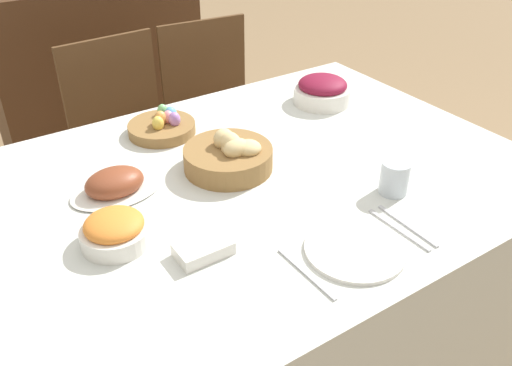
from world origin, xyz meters
The scene contains 16 objects.
ground_plane centered at (0.00, 0.00, 0.00)m, with size 12.00×12.00×0.00m, color #937551.
dining_table centered at (0.00, 0.00, 0.39)m, with size 1.70×1.15×0.78m.
chair_far_right centered at (0.46, 0.94, 0.49)m, with size 0.46×0.46×0.90m.
chair_far_center centered at (0.03, 0.94, 0.49)m, with size 0.44×0.44×0.90m.
sideboard centered at (0.20, 1.81, 0.48)m, with size 1.10×0.44×0.96m.
bread_basket centered at (0.02, 0.07, 0.82)m, with size 0.26×0.26×0.11m.
egg_basket centered at (-0.04, 0.38, 0.80)m, with size 0.22×0.22×0.08m.
ham_platter centered at (-0.30, 0.14, 0.80)m, with size 0.25×0.17×0.07m.
beet_salad_bowl centered at (0.54, 0.29, 0.82)m, with size 0.20×0.20×0.10m.
carrot_bowl centered at (-0.38, -0.07, 0.81)m, with size 0.16×0.16×0.08m.
dinner_plate centered at (0.07, -0.40, 0.78)m, with size 0.23×0.23×0.01m.
fork centered at (-0.07, -0.40, 0.78)m, with size 0.01×0.20×0.00m.
knife centered at (0.21, -0.40, 0.78)m, with size 0.01×0.20×0.00m.
spoon centered at (0.24, -0.40, 0.78)m, with size 0.01×0.20×0.00m.
drinking_cup centered at (0.32, -0.27, 0.82)m, with size 0.08×0.08×0.09m.
butter_dish centered at (-0.23, -0.22, 0.79)m, with size 0.13×0.08×0.03m.
Camera 1 is at (-0.65, -1.09, 1.59)m, focal length 38.00 mm.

